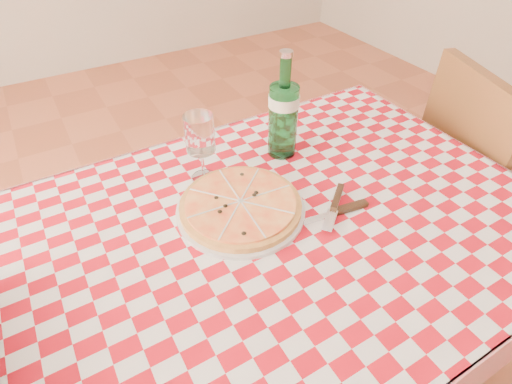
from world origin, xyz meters
TOP-DOWN VIEW (x-y plane):
  - dining_table at (0.00, 0.00)m, footprint 1.20×0.80m
  - tablecloth at (0.00, 0.00)m, footprint 1.30×0.90m
  - chair_near at (0.85, 0.03)m, footprint 0.53×0.53m
  - pizza_plate at (-0.05, 0.08)m, footprint 0.33×0.33m
  - water_bottle at (0.17, 0.24)m, footprint 0.11×0.11m
  - wine_glass at (-0.07, 0.24)m, footprint 0.09×0.09m
  - cutlery at (0.13, -0.04)m, footprint 0.29×0.26m

SIDE VIEW (x-z plane):
  - chair_near at x=0.85m, z-range 0.07..0.99m
  - dining_table at x=0.00m, z-range 0.28..1.03m
  - tablecloth at x=0.00m, z-range 0.75..0.76m
  - cutlery at x=0.13m, z-range 0.76..0.78m
  - pizza_plate at x=-0.05m, z-range 0.76..0.80m
  - wine_glass at x=-0.07m, z-range 0.76..0.94m
  - water_bottle at x=0.17m, z-range 0.76..1.05m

